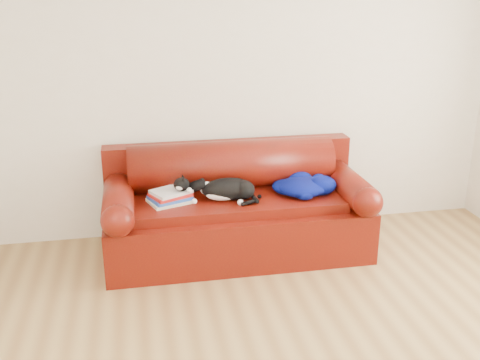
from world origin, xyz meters
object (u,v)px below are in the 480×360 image
object	(u,v)px
book_stack	(170,196)
blanket	(304,185)
sofa_base	(237,225)
cat	(227,190)

from	to	relation	value
book_stack	blanket	bearing A→B (deg)	-0.08
blanket	sofa_base	bearing A→B (deg)	174.58
sofa_base	cat	xyz separation A→B (m)	(-0.09, -0.08, 0.34)
sofa_base	book_stack	xyz separation A→B (m)	(-0.53, -0.05, 0.31)
sofa_base	cat	bearing A→B (deg)	-140.32
sofa_base	cat	size ratio (longest dim) A/B	3.72
book_stack	cat	size ratio (longest dim) A/B	0.64
cat	blanket	distance (m)	0.64
sofa_base	cat	distance (m)	0.36
cat	sofa_base	bearing A→B (deg)	61.40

